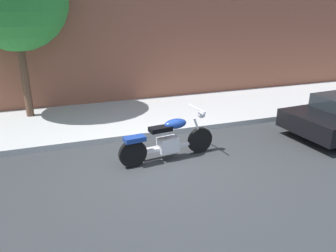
% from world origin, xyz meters
% --- Properties ---
extents(ground_plane, '(60.00, 60.00, 0.00)m').
position_xyz_m(ground_plane, '(0.00, 0.00, 0.00)').
color(ground_plane, '#303335').
extents(sidewalk, '(24.65, 3.28, 0.14)m').
position_xyz_m(sidewalk, '(0.00, 3.38, 0.07)').
color(sidewalk, '#B2B2B2').
rests_on(sidewalk, ground).
extents(motorcycle, '(2.24, 0.70, 1.10)m').
position_xyz_m(motorcycle, '(0.12, 0.38, 0.46)').
color(motorcycle, black).
rests_on(motorcycle, ground).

